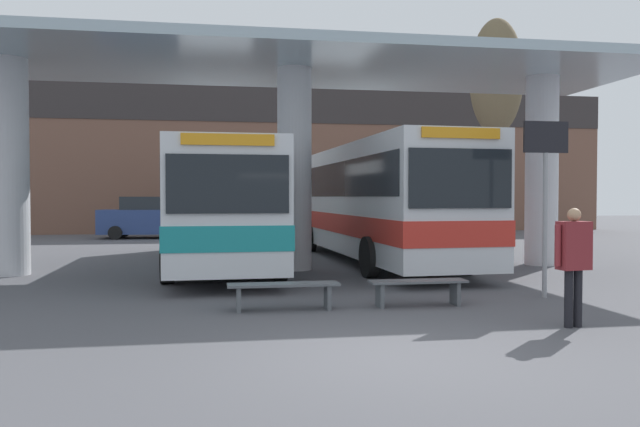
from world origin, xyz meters
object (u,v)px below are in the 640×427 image
transit_bus_left_bay (220,202)px  poplar_tree_behind_left (496,79)px  waiting_bench_near_pillar (284,290)px  pedestrian_waiting (574,255)px  info_sign_platform (545,173)px  parked_car_street (151,218)px  waiting_bench_mid_platform (418,287)px  transit_bus_center_bay (372,199)px

transit_bus_left_bay → poplar_tree_behind_left: (11.49, 6.81, 5.09)m
waiting_bench_near_pillar → poplar_tree_behind_left: size_ratio=0.20×
transit_bus_left_bay → waiting_bench_near_pillar: bearing=96.8°
waiting_bench_near_pillar → pedestrian_waiting: size_ratio=1.08×
info_sign_platform → parked_car_street: bearing=116.1°
waiting_bench_near_pillar → poplar_tree_behind_left: (10.48, 14.08, 6.52)m
pedestrian_waiting → poplar_tree_behind_left: 18.33m
transit_bus_left_bay → poplar_tree_behind_left: 14.29m
waiting_bench_mid_platform → parked_car_street: parked_car_street is taller
waiting_bench_near_pillar → info_sign_platform: size_ratio=0.57×
transit_bus_center_bay → transit_bus_left_bay: bearing=3.6°
waiting_bench_mid_platform → info_sign_platform: bearing=10.7°
info_sign_platform → waiting_bench_mid_platform: bearing=-169.3°
poplar_tree_behind_left → parked_car_street: poplar_tree_behind_left is taller
waiting_bench_near_pillar → info_sign_platform: 5.51m
waiting_bench_mid_platform → pedestrian_waiting: size_ratio=0.98×
info_sign_platform → pedestrian_waiting: bearing=-111.1°
waiting_bench_mid_platform → poplar_tree_behind_left: bearing=60.1°
waiting_bench_near_pillar → info_sign_platform: bearing=5.7°
waiting_bench_near_pillar → info_sign_platform: info_sign_platform is taller
transit_bus_left_bay → pedestrian_waiting: (5.10, -9.37, -0.70)m
waiting_bench_near_pillar → pedestrian_waiting: pedestrian_waiting is taller
waiting_bench_mid_platform → info_sign_platform: 3.43m
transit_bus_left_bay → parked_car_street: bearing=-76.7°
poplar_tree_behind_left → transit_bus_left_bay: bearing=-149.4°
transit_bus_center_bay → waiting_bench_mid_platform: size_ratio=7.23×
transit_bus_center_bay → waiting_bench_mid_platform: transit_bus_center_bay is taller
transit_bus_left_bay → info_sign_platform: size_ratio=3.49×
pedestrian_waiting → parked_car_street: size_ratio=0.38×
waiting_bench_mid_platform → poplar_tree_behind_left: size_ratio=0.19×
transit_bus_left_bay → poplar_tree_behind_left: bearing=-150.5°
waiting_bench_near_pillar → transit_bus_left_bay: bearing=97.9°
waiting_bench_mid_platform → transit_bus_center_bay: bearing=81.6°
waiting_bench_mid_platform → poplar_tree_behind_left: poplar_tree_behind_left is taller
transit_bus_left_bay → info_sign_platform: info_sign_platform is taller
transit_bus_left_bay → info_sign_platform: (6.11, -6.76, 0.61)m
pedestrian_waiting → poplar_tree_behind_left: bearing=61.4°
poplar_tree_behind_left → waiting_bench_mid_platform: bearing=-119.9°
transit_bus_center_bay → parked_car_street: bearing=-59.1°
transit_bus_left_bay → info_sign_platform: 9.13m
transit_bus_left_bay → waiting_bench_near_pillar: (1.01, -7.27, -1.43)m
transit_bus_center_bay → info_sign_platform: size_ratio=3.72×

